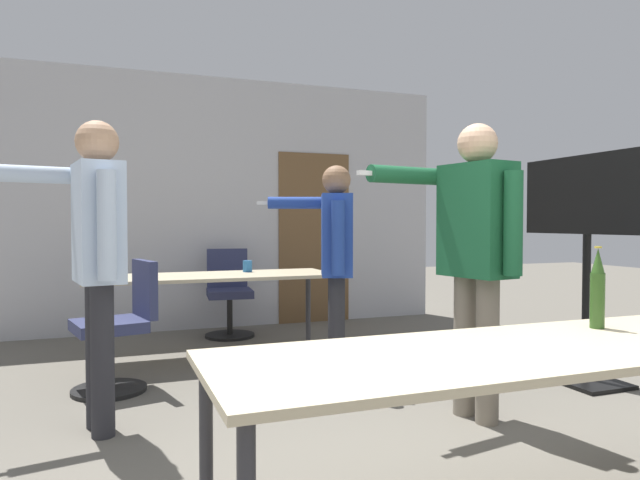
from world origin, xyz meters
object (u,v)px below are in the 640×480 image
Objects in this scene: office_chair_far_left at (229,295)px; drink_cup at (247,266)px; tv_screen at (587,235)px; office_chair_side_rolled at (120,330)px; person_right_polo at (96,243)px; beer_bottle at (598,290)px; person_left_plaid at (475,241)px; person_near_casual at (335,250)px.

drink_cup is at bearing 97.32° from office_chair_far_left.
tv_screen reaches higher than office_chair_side_rolled.
person_right_polo is 2.91m from office_chair_far_left.
beer_bottle is 3.40× the size of drink_cup.
drink_cup is at bearing 103.27° from beer_bottle.
person_right_polo is at bearing -93.42° from tv_screen.
tv_screen is 4.76× the size of beer_bottle.
person_left_plaid reaches higher than office_chair_far_left.
office_chair_side_rolled is 3.14m from beer_bottle.
office_chair_far_left is (-0.43, 1.96, -0.57)m from person_near_casual.
beer_bottle is (0.38, -2.16, -0.08)m from person_near_casual.
drink_cup is (-0.87, 2.32, -0.30)m from person_left_plaid.
office_chair_far_left reaches higher than drink_cup.
office_chair_side_rolled is at bearing -141.61° from drink_cup.
person_right_polo is 1.80m from person_near_casual.
office_chair_side_rolled is 8.78× the size of drink_cup.
beer_bottle is at bearing -154.70° from office_chair_side_rolled.
person_left_plaid reaches higher than tv_screen.
person_near_casual is at bearing -70.68° from drink_cup.
person_near_casual is 1.79× the size of office_chair_far_left.
tv_screen is at bearing -42.38° from drink_cup.
person_left_plaid is 1.24m from person_near_casual.
person_near_casual reaches higher than office_chair_side_rolled.
office_chair_far_left is 2.55× the size of beer_bottle.
drink_cup is at bearing 10.63° from person_left_plaid.
office_chair_far_left is (-2.16, 2.74, -0.69)m from tv_screen.
beer_bottle is 3.43m from drink_cup.
person_near_casual is at bearing -81.73° from person_right_polo.
office_chair_side_rolled is (-2.03, 1.40, -0.66)m from person_left_plaid.
person_right_polo is at bearing 65.20° from person_left_plaid.
beer_bottle is (-0.09, -1.02, -0.18)m from person_left_plaid.
person_left_plaid reaches higher than person_right_polo.
office_chair_side_rolled is 2.58× the size of beer_bottle.
person_left_plaid is 3.30m from office_chair_far_left.
person_left_plaid reaches higher than office_chair_side_rolled.
person_left_plaid reaches higher than drink_cup.
person_left_plaid is 17.07× the size of drink_cup.
beer_bottle is at bearing -76.73° from drink_cup.
office_chair_side_rolled reaches higher than office_chair_far_left.
tv_screen is 2.92m from drink_cup.
person_right_polo is 1.07m from office_chair_side_rolled.
person_right_polo is 1.09× the size of person_near_casual.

